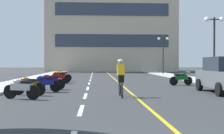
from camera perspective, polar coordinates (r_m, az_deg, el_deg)
The scene contains 26 objects.
ground_plane at distance 24.53m, azimuth 0.35°, elevation -2.73°, with size 140.00×140.00×0.00m, color #2D3033.
curb_left at distance 28.05m, azimuth -14.90°, elevation -2.19°, with size 2.40×72.00×0.12m, color #A8A8A3.
curb_right at distance 28.82m, azimuth 14.42°, elevation -2.10°, with size 2.40×72.00×0.12m, color #A8A8A3.
lane_dash_1 at distance 9.57m, azimuth -6.06°, elevation -8.34°, with size 0.14×2.20×0.01m, color silver.
lane_dash_2 at distance 13.53m, azimuth -5.22°, elevation -5.63°, with size 0.14×2.20×0.01m, color silver.
lane_dash_3 at distance 17.50m, azimuth -4.77°, elevation -4.16°, with size 0.14×2.20×0.01m, color silver.
lane_dash_4 at distance 21.49m, azimuth -4.48°, elevation -3.23°, with size 0.14×2.20×0.01m, color silver.
lane_dash_5 at distance 25.48m, azimuth -4.28°, elevation -2.59°, with size 0.14×2.20×0.01m, color silver.
lane_dash_6 at distance 29.47m, azimuth -4.14°, elevation -2.13°, with size 0.14×2.20×0.01m, color silver.
lane_dash_7 at distance 33.47m, azimuth -4.03°, elevation -1.77°, with size 0.14×2.20×0.01m, color silver.
lane_dash_8 at distance 37.47m, azimuth -3.95°, elevation -1.49°, with size 0.14×2.20×0.01m, color silver.
lane_dash_9 at distance 41.46m, azimuth -3.88°, elevation -1.27°, with size 0.14×2.20×0.01m, color silver.
lane_dash_10 at distance 45.46m, azimuth -3.82°, elevation -1.08°, with size 0.14×2.20×0.01m, color silver.
lane_dash_11 at distance 49.46m, azimuth -3.77°, elevation -0.93°, with size 0.14×2.20×0.01m, color silver.
centre_line_yellow at distance 27.53m, azimuth 0.48°, elevation -2.33°, with size 0.12×66.00×0.01m, color gold.
office_building at distance 53.05m, azimuth -0.18°, elevation 8.58°, with size 22.44×8.24×17.35m.
street_lamp_mid at distance 22.43m, azimuth 19.35°, elevation 6.12°, with size 1.46×0.36×4.72m.
street_lamp_far at distance 38.45m, azimuth 9.96°, elevation 3.91°, with size 1.46×0.36×4.70m.
motorcycle_3 at distance 12.81m, azimuth -17.30°, elevation -3.92°, with size 1.63×0.81×0.92m.
motorcycle_4 at distance 14.21m, azimuth -15.99°, elevation -3.45°, with size 1.64×0.80×0.92m.
motorcycle_5 at distance 15.51m, azimuth -13.01°, elevation -3.08°, with size 1.70×0.60×0.92m.
motorcycle_6 at distance 16.92m, azimuth -12.06°, elevation -2.75°, with size 1.70×0.60×0.92m.
motorcycle_7 at distance 20.28m, azimuth 13.36°, elevation -2.16°, with size 1.68×0.65×0.92m.
motorcycle_8 at distance 21.71m, azimuth -10.44°, elevation -1.96°, with size 1.69×0.63×0.92m.
motorcycle_9 at distance 23.90m, azimuth -9.94°, elevation -1.70°, with size 1.70×0.60×0.92m.
cyclist_rider at distance 13.08m, azimuth 1.72°, elevation -1.97°, with size 0.42×1.77×1.71m.
Camera 1 is at (-1.53, -3.43, 1.53)m, focal length 46.82 mm.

